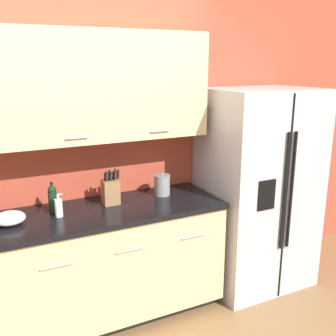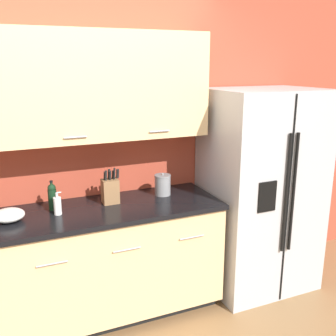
% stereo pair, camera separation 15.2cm
% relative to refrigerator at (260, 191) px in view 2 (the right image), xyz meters
% --- Properties ---
extents(wall_back, '(10.00, 0.39, 2.60)m').
position_rel_refrigerator_xyz_m(wall_back, '(-1.57, 0.34, 0.56)').
color(wall_back, '#AD422D').
rests_on(wall_back, ground_plane).
extents(counter_unit, '(2.13, 0.64, 0.91)m').
position_rel_refrigerator_xyz_m(counter_unit, '(-1.56, 0.05, -0.41)').
color(counter_unit, black).
rests_on(counter_unit, ground_plane).
extents(refrigerator, '(0.92, 0.74, 1.75)m').
position_rel_refrigerator_xyz_m(refrigerator, '(0.00, 0.00, 0.00)').
color(refrigerator, '#B2B2B5').
rests_on(refrigerator, ground_plane).
extents(knife_block, '(0.14, 0.10, 0.28)m').
position_rel_refrigerator_xyz_m(knife_block, '(-1.31, 0.13, 0.14)').
color(knife_block, olive).
rests_on(knife_block, counter_unit).
extents(soap_dispenser, '(0.06, 0.05, 0.17)m').
position_rel_refrigerator_xyz_m(soap_dispenser, '(-1.71, 0.04, 0.10)').
color(soap_dispenser, white).
rests_on(soap_dispenser, counter_unit).
extents(oil_bottle, '(0.06, 0.06, 0.22)m').
position_rel_refrigerator_xyz_m(oil_bottle, '(-1.73, 0.16, 0.14)').
color(oil_bottle, black).
rests_on(oil_bottle, counter_unit).
extents(steel_canister, '(0.13, 0.13, 0.18)m').
position_rel_refrigerator_xyz_m(steel_canister, '(-0.86, 0.15, 0.12)').
color(steel_canister, gray).
rests_on(steel_canister, counter_unit).
extents(mixing_bowl, '(0.21, 0.21, 0.08)m').
position_rel_refrigerator_xyz_m(mixing_bowl, '(-2.04, 0.05, 0.08)').
color(mixing_bowl, white).
rests_on(mixing_bowl, counter_unit).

